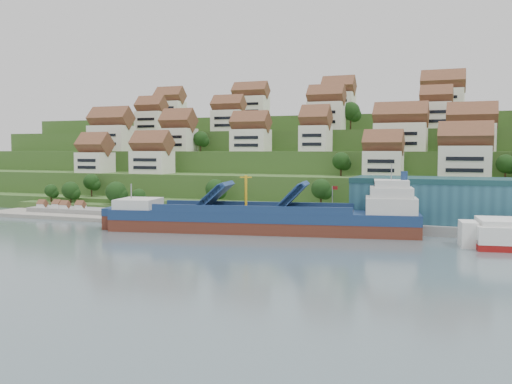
% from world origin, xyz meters
% --- Properties ---
extents(ground, '(300.00, 300.00, 0.00)m').
position_xyz_m(ground, '(0.00, 0.00, 0.00)').
color(ground, slate).
rests_on(ground, ground).
extents(quay, '(180.00, 14.00, 2.20)m').
position_xyz_m(quay, '(20.00, 15.00, 1.10)').
color(quay, gray).
rests_on(quay, ground).
extents(pebble_beach, '(45.00, 20.00, 1.00)m').
position_xyz_m(pebble_beach, '(-58.00, 12.00, 0.50)').
color(pebble_beach, gray).
rests_on(pebble_beach, ground).
extents(hillside, '(260.00, 128.00, 31.00)m').
position_xyz_m(hillside, '(0.00, 103.55, 10.66)').
color(hillside, '#2D4C1E').
rests_on(hillside, ground).
extents(hillside_village, '(156.26, 63.14, 28.30)m').
position_xyz_m(hillside_village, '(1.74, 61.84, 24.78)').
color(hillside_village, white).
rests_on(hillside_village, ground).
extents(hillside_trees, '(138.74, 62.52, 31.10)m').
position_xyz_m(hillside_trees, '(-7.30, 44.65, 16.70)').
color(hillside_trees, '#1A3C14').
rests_on(hillside_trees, ground).
extents(warehouse, '(60.00, 15.00, 10.00)m').
position_xyz_m(warehouse, '(52.00, 17.00, 7.20)').
color(warehouse, '#27586B').
rests_on(warehouse, quay).
extents(flagpole, '(1.28, 0.16, 8.00)m').
position_xyz_m(flagpole, '(18.11, 10.00, 6.88)').
color(flagpole, gray).
rests_on(flagpole, quay).
extents(beach_huts, '(14.40, 3.70, 2.20)m').
position_xyz_m(beach_huts, '(-60.00, 10.75, 2.10)').
color(beach_huts, white).
rests_on(beach_huts, pebble_beach).
extents(cargo_ship, '(69.63, 23.22, 15.15)m').
position_xyz_m(cargo_ship, '(5.95, 1.16, 2.97)').
color(cargo_ship, '#5A281B').
rests_on(cargo_ship, ground).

